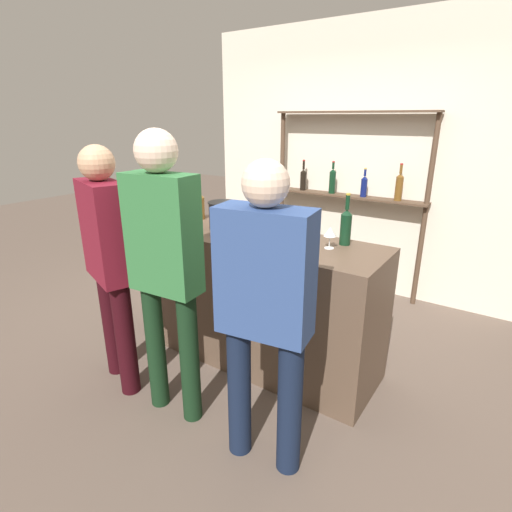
{
  "coord_description": "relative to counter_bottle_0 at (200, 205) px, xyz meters",
  "views": [
    {
      "loc": [
        1.59,
        -2.33,
        1.86
      ],
      "look_at": [
        0.0,
        0.0,
        0.87
      ],
      "focal_mm": 28.0,
      "sensor_mm": 36.0,
      "label": 1
    }
  ],
  "objects": [
    {
      "name": "bar_counter",
      "position": [
        0.7,
        -0.17,
        -0.63
      ],
      "size": [
        1.92,
        0.64,
        1.02
      ],
      "primitive_type": "cube",
      "color": "brown",
      "rests_on": "ground_plane"
    },
    {
      "name": "back_wall",
      "position": [
        0.7,
        1.74,
        0.26
      ],
      "size": [
        3.52,
        0.12,
        2.8
      ],
      "primitive_type": "cube",
      "color": "beige",
      "rests_on": "ground_plane"
    },
    {
      "name": "customer_left",
      "position": [
        0.06,
        -0.99,
        -0.15
      ],
      "size": [
        0.51,
        0.35,
        1.7
      ],
      "rotation": [
        0.0,
        0.0,
        1.23
      ],
      "color": "black",
      "rests_on": "ground_plane"
    },
    {
      "name": "customer_center",
      "position": [
        0.61,
        -1.0,
        -0.07
      ],
      "size": [
        0.45,
        0.24,
        1.8
      ],
      "rotation": [
        0.0,
        0.0,
        1.66
      ],
      "color": "black",
      "rests_on": "ground_plane"
    },
    {
      "name": "ground_plane",
      "position": [
        0.7,
        -0.17,
        -1.14
      ],
      "size": [
        16.0,
        16.0,
        0.0
      ],
      "primitive_type": "plane",
      "color": "brown"
    },
    {
      "name": "counter_bottle_1",
      "position": [
        0.8,
        -0.21,
        0.0
      ],
      "size": [
        0.07,
        0.07,
        0.33
      ],
      "color": "brown",
      "rests_on": "bar_counter"
    },
    {
      "name": "back_shelf",
      "position": [
        0.71,
        1.56,
        0.1
      ],
      "size": [
        1.68,
        0.18,
        1.91
      ],
      "color": "#4C3828",
      "rests_on": "ground_plane"
    },
    {
      "name": "cork_jar",
      "position": [
        0.92,
        -0.23,
        -0.05
      ],
      "size": [
        0.13,
        0.13,
        0.14
      ],
      "color": "silver",
      "rests_on": "bar_counter"
    },
    {
      "name": "counter_bottle_2",
      "position": [
        1.32,
        0.01,
        0.01
      ],
      "size": [
        0.08,
        0.08,
        0.36
      ],
      "color": "black",
      "rests_on": "bar_counter"
    },
    {
      "name": "ice_bucket",
      "position": [
        0.37,
        -0.14,
        -0.01
      ],
      "size": [
        0.24,
        0.24,
        0.21
      ],
      "color": "black",
      "rests_on": "bar_counter"
    },
    {
      "name": "counter_bottle_0",
      "position": [
        0.0,
        0.0,
        0.0
      ],
      "size": [
        0.08,
        0.08,
        0.32
      ],
      "color": "brown",
      "rests_on": "bar_counter"
    },
    {
      "name": "wine_glass",
      "position": [
        1.27,
        -0.13,
        -0.01
      ],
      "size": [
        0.08,
        0.08,
        0.15
      ],
      "color": "silver",
      "rests_on": "bar_counter"
    },
    {
      "name": "customer_right",
      "position": [
        1.32,
        -1.0,
        -0.16
      ],
      "size": [
        0.5,
        0.28,
        1.69
      ],
      "rotation": [
        0.0,
        0.0,
        1.72
      ],
      "color": "#121C33",
      "rests_on": "ground_plane"
    }
  ]
}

